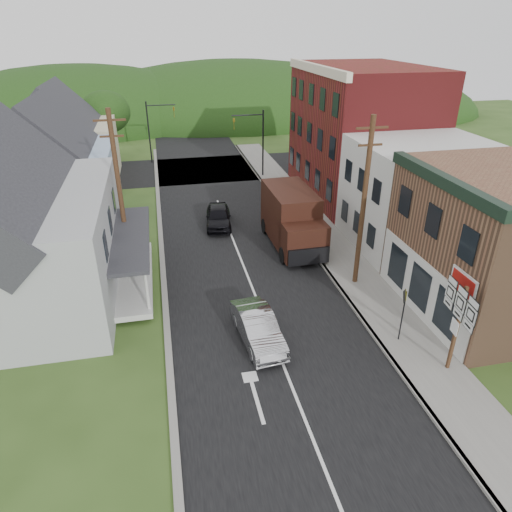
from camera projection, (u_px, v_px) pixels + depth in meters
ground at (271, 334)px, 20.95m from camera, size 120.00×120.00×0.00m
road at (234, 243)px, 29.65m from camera, size 9.00×90.00×0.02m
cross_road at (205, 169)px, 44.43m from camera, size 60.00×9.00×0.02m
sidewalk_right at (331, 246)px, 28.97m from camera, size 2.80×55.00×0.15m
curb_right at (311, 248)px, 28.72m from camera, size 0.20×55.00×0.15m
curb_left at (162, 263)px, 27.01m from camera, size 0.30×55.00×0.12m
storefront_tan at (505, 243)px, 21.46m from camera, size 8.00×8.00×7.00m
storefront_white at (420, 196)px, 28.10m from camera, size 8.00×7.00×6.50m
storefront_red at (360, 134)px, 35.56m from camera, size 8.00×12.00×10.00m
house_gray at (1, 221)px, 21.99m from camera, size 10.20×12.24×8.35m
house_blue at (62, 167)px, 31.99m from camera, size 7.14×8.16×7.28m
house_cream at (72, 139)px, 39.72m from camera, size 7.14×8.16×7.28m
utility_pole_right at (364, 203)px, 22.91m from camera, size 1.60×0.26×9.00m
utility_pole_left at (120, 191)px, 24.56m from camera, size 1.60×0.26×9.00m
traffic_signal_right at (255, 136)px, 40.47m from camera, size 2.87×0.20×6.00m
traffic_signal_left at (155, 125)px, 44.95m from camera, size 2.87×0.20×6.00m
tree_left_d at (105, 112)px, 44.86m from camera, size 4.80×4.80×6.94m
forested_ridge at (184, 117)px, 68.77m from camera, size 90.00×30.00×16.00m
silver_sedan at (258, 328)px, 20.20m from camera, size 1.89×4.36×1.40m
dark_sedan at (218, 217)px, 31.74m from camera, size 2.15×4.35×1.43m
delivery_van at (292, 219)px, 28.46m from camera, size 2.76×6.45×3.58m
route_sign_cluster at (458, 317)px, 17.57m from camera, size 0.32×2.20×3.86m
warning_sign at (403, 308)px, 19.61m from camera, size 0.26×0.69×2.65m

